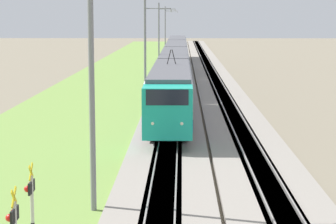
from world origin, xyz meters
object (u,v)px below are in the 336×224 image
at_px(crossing_signal_aux, 32,205).
at_px(catenary_mast_near, 93,88).
at_px(catenary_mast_mid, 146,47).
at_px(catenary_mast_far, 159,34).
at_px(catenary_mast_distant, 165,29).
at_px(passenger_train, 175,61).

relative_size(crossing_signal_aux, catenary_mast_near, 0.34).
bearing_deg(catenary_mast_mid, crossing_signal_aux, 178.39).
relative_size(catenary_mast_far, catenary_mast_distant, 1.01).
relative_size(catenary_mast_mid, catenary_mast_distant, 0.98).
bearing_deg(catenary_mast_mid, catenary_mast_near, 180.00).
bearing_deg(crossing_signal_aux, passenger_train, -93.80).
xyz_separation_m(catenary_mast_mid, catenary_mast_distant, (71.77, 0.00, 0.09)).
bearing_deg(catenary_mast_mid, catenary_mast_distant, 0.00).
bearing_deg(catenary_mast_near, crossing_signal_aux, 168.22).
distance_m(passenger_train, catenary_mast_mid, 15.38).
relative_size(passenger_train, catenary_mast_far, 8.73).
distance_m(catenary_mast_far, catenary_mast_distant, 35.89).
bearing_deg(catenary_mast_mid, catenary_mast_far, 0.00).
bearing_deg(passenger_train, catenary_mast_distant, -177.40).
xyz_separation_m(crossing_signal_aux, catenary_mast_mid, (41.44, -1.16, 2.73)).
xyz_separation_m(passenger_train, catenary_mast_far, (20.90, 2.58, 2.43)).
bearing_deg(crossing_signal_aux, catenary_mast_near, -101.78).
relative_size(crossing_signal_aux, catenary_mast_distant, 0.35).
distance_m(passenger_train, catenary_mast_near, 51.00).
relative_size(passenger_train, catenary_mast_near, 8.59).
bearing_deg(catenary_mast_far, catenary_mast_near, 180.00).
distance_m(passenger_train, crossing_signal_aux, 56.56).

